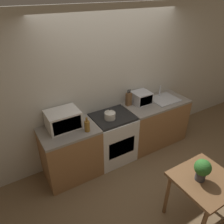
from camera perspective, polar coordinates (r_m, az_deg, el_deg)
The scene contains 13 objects.
ground_plane at distance 3.84m, azimuth 9.20°, elevation -17.41°, with size 16.00×16.00×0.00m, color brown.
wall_back at distance 3.84m, azimuth -0.13°, elevation 7.06°, with size 10.00×0.06×2.60m.
counter_left_run at distance 3.68m, azimuth -10.69°, elevation -10.38°, with size 0.88×0.62×0.90m.
counter_right_run at distance 4.43m, azimuth 11.03°, elevation -2.62°, with size 1.25×0.62×0.90m.
stove_range at distance 3.93m, azimuth 0.15°, elevation -6.71°, with size 0.70×0.62×0.90m.
kettle at distance 3.57m, azimuth -0.54°, elevation -0.59°, with size 0.18×0.18×0.20m.
microwave at distance 3.40m, azimuth -12.65°, elevation -1.96°, with size 0.49×0.38×0.28m.
bottle at distance 3.29m, azimuth -6.53°, elevation -3.63°, with size 0.08×0.08×0.23m.
knife_block at distance 3.97m, azimuth 4.37°, elevation 3.39°, with size 0.10×0.07×0.31m.
toaster_oven at distance 4.09m, azimuth 7.68°, elevation 3.74°, with size 0.32×0.30×0.22m.
sink_basin at distance 4.33m, azimuth 13.50°, elevation 3.32°, with size 0.51×0.43×0.24m.
dining_table at distance 3.10m, azimuth 22.74°, elevation -17.36°, with size 0.71×0.69×0.76m.
potted_plant at distance 2.87m, azimuth 22.53°, elevation -13.56°, with size 0.20×0.20×0.29m.
Camera 1 is at (-1.81, -1.88, 2.81)m, focal length 35.00 mm.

